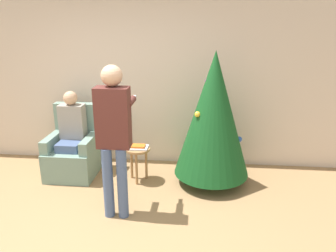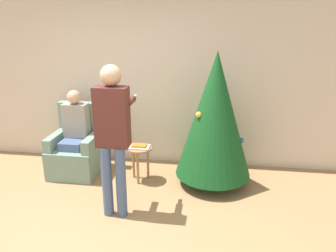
# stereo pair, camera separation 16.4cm
# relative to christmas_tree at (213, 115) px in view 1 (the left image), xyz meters

# --- Properties ---
(ground_plane) EXTENTS (14.00, 14.00, 0.00)m
(ground_plane) POSITION_rel_christmas_tree_xyz_m (-1.28, -1.54, -1.00)
(ground_plane) COLOR #99754C
(wall_back) EXTENTS (8.00, 0.06, 2.70)m
(wall_back) POSITION_rel_christmas_tree_xyz_m (-1.28, 0.69, 0.35)
(wall_back) COLOR beige
(wall_back) RESTS_ON ground_plane
(christmas_tree) EXTENTS (1.03, 1.03, 1.85)m
(christmas_tree) POSITION_rel_christmas_tree_xyz_m (0.00, 0.00, 0.00)
(christmas_tree) COLOR brown
(christmas_tree) RESTS_ON ground_plane
(armchair) EXTENTS (0.68, 0.75, 1.02)m
(armchair) POSITION_rel_christmas_tree_xyz_m (-2.02, 0.11, -0.66)
(armchair) COLOR gray
(armchair) RESTS_ON ground_plane
(person_seated) EXTENTS (0.36, 0.46, 1.24)m
(person_seated) POSITION_rel_christmas_tree_xyz_m (-2.02, 0.08, -0.32)
(person_seated) COLOR #475B84
(person_seated) RESTS_ON ground_plane
(person_standing) EXTENTS (0.39, 0.57, 1.77)m
(person_standing) POSITION_rel_christmas_tree_xyz_m (-1.12, -0.90, 0.05)
(person_standing) COLOR #475B84
(person_standing) RESTS_ON ground_plane
(side_stool) EXTENTS (0.35, 0.35, 0.50)m
(side_stool) POSITION_rel_christmas_tree_xyz_m (-1.03, -0.05, -0.60)
(side_stool) COLOR #A37547
(side_stool) RESTS_ON ground_plane
(laptop) EXTENTS (0.29, 0.21, 0.02)m
(laptop) POSITION_rel_christmas_tree_xyz_m (-1.03, -0.05, -0.49)
(laptop) COLOR silver
(laptop) RESTS_ON side_stool
(book) EXTENTS (0.20, 0.14, 0.02)m
(book) POSITION_rel_christmas_tree_xyz_m (-1.03, -0.05, -0.47)
(book) COLOR orange
(book) RESTS_ON laptop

